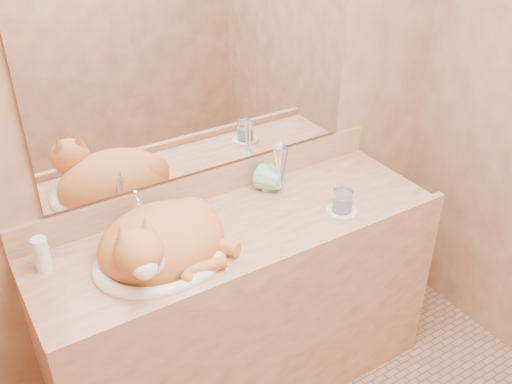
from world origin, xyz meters
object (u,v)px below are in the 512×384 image
toothbrush_cup (281,183)px  sink_basin (160,243)px  soap_dispenser (272,174)px  cat (160,240)px  vanity_counter (243,310)px  water_glass (343,200)px

toothbrush_cup → sink_basin: bearing=-166.7°
sink_basin → soap_dispenser: soap_dispenser is taller
sink_basin → cat: bearing=27.4°
sink_basin → cat: 0.01m
sink_basin → toothbrush_cup: (0.60, 0.14, -0.02)m
vanity_counter → sink_basin: size_ratio=3.37×
soap_dispenser → toothbrush_cup: soap_dispenser is taller
sink_basin → toothbrush_cup: 0.62m
vanity_counter → water_glass: bearing=-17.0°
vanity_counter → sink_basin: sink_basin is taller
toothbrush_cup → water_glass: size_ratio=1.21×
soap_dispenser → water_glass: 0.32m
soap_dispenser → water_glass: (0.15, -0.28, -0.03)m
cat → toothbrush_cup: size_ratio=4.18×
toothbrush_cup → water_glass: toothbrush_cup is taller
toothbrush_cup → water_glass: 0.27m
vanity_counter → soap_dispenser: size_ratio=9.61×
cat → vanity_counter: bearing=1.2°
soap_dispenser → toothbrush_cup: size_ratio=1.49×
sink_basin → water_glass: bearing=-16.8°
soap_dispenser → water_glass: size_ratio=1.81×
sink_basin → cat: size_ratio=1.02×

